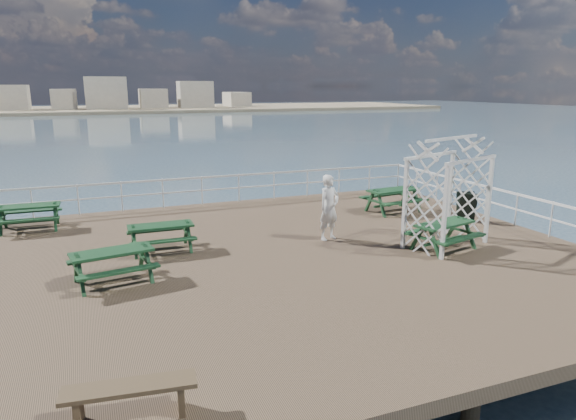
# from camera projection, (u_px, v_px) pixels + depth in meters

# --- Properties ---
(ground) EXTENTS (18.00, 14.00, 0.30)m
(ground) POSITION_uv_depth(u_px,v_px,m) (258.00, 263.00, 13.68)
(ground) COLOR brown
(ground) RESTS_ON ground
(sea_backdrop) EXTENTS (300.00, 300.00, 9.20)m
(sea_backdrop) POSITION_uv_depth(u_px,v_px,m) (147.00, 105.00, 139.43)
(sea_backdrop) COLOR #3C5265
(sea_backdrop) RESTS_ON ground
(railing) EXTENTS (17.77, 13.76, 1.10)m
(railing) POSITION_uv_depth(u_px,v_px,m) (229.00, 206.00, 15.73)
(railing) COLOR silver
(railing) RESTS_ON ground
(picnic_table_a) EXTENTS (1.89, 1.54, 0.90)m
(picnic_table_a) POSITION_uv_depth(u_px,v_px,m) (29.00, 212.00, 16.22)
(picnic_table_a) COLOR #13361B
(picnic_table_a) RESTS_ON ground
(picnic_table_b) EXTENTS (1.77, 1.43, 0.85)m
(picnic_table_b) POSITION_uv_depth(u_px,v_px,m) (161.00, 232.00, 14.14)
(picnic_table_b) COLOR #13361B
(picnic_table_b) RESTS_ON ground
(picnic_table_c) EXTENTS (2.13, 1.80, 0.95)m
(picnic_table_c) POSITION_uv_depth(u_px,v_px,m) (394.00, 195.00, 18.56)
(picnic_table_c) COLOR #13361B
(picnic_table_c) RESTS_ON ground
(picnic_table_d) EXTENTS (2.03, 1.74, 0.88)m
(picnic_table_d) POSITION_uv_depth(u_px,v_px,m) (112.00, 259.00, 11.82)
(picnic_table_d) COLOR #13361B
(picnic_table_d) RESTS_ON ground
(picnic_table_e) EXTENTS (2.10, 1.84, 0.88)m
(picnic_table_e) POSITION_uv_depth(u_px,v_px,m) (444.00, 230.00, 14.26)
(picnic_table_e) COLOR #13361B
(picnic_table_e) RESTS_ON ground
(flat_bench_far) EXTENTS (1.83, 0.64, 0.51)m
(flat_bench_far) POSITION_uv_depth(u_px,v_px,m) (130.00, 393.00, 6.97)
(flat_bench_far) COLOR brown
(flat_bench_far) RESTS_ON ground
(trellis_arbor) EXTENTS (2.80, 2.09, 3.10)m
(trellis_arbor) POSITION_uv_depth(u_px,v_px,m) (448.00, 198.00, 14.41)
(trellis_arbor) COLOR silver
(trellis_arbor) RESTS_ON ground
(sandwich_board) EXTENTS (0.73, 0.64, 0.99)m
(sandwich_board) POSITION_uv_depth(u_px,v_px,m) (466.00, 207.00, 17.35)
(sandwich_board) COLOR black
(sandwich_board) RESTS_ON ground
(person) EXTENTS (0.82, 0.66, 1.94)m
(person) POSITION_uv_depth(u_px,v_px,m) (329.00, 207.00, 15.11)
(person) COLOR silver
(person) RESTS_ON ground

